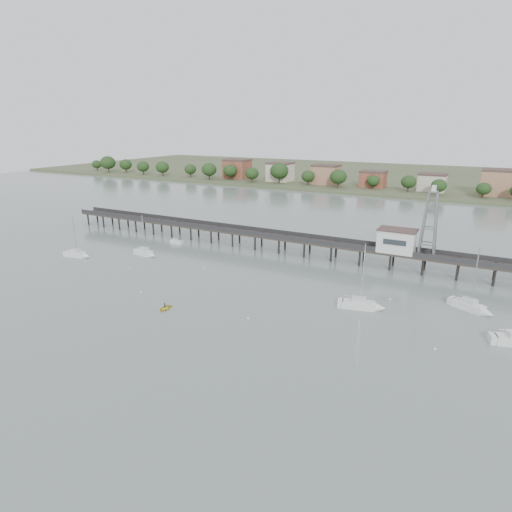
% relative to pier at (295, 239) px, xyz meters
% --- Properties ---
extents(ground_plane, '(500.00, 500.00, 0.00)m').
position_rel_pier_xyz_m(ground_plane, '(0.00, -60.00, -3.79)').
color(ground_plane, slate).
rests_on(ground_plane, ground).
extents(pier, '(150.00, 5.00, 5.50)m').
position_rel_pier_xyz_m(pier, '(0.00, 0.00, 0.00)').
color(pier, '#2D2823').
rests_on(pier, ground).
extents(pier_building, '(8.40, 5.40, 5.30)m').
position_rel_pier_xyz_m(pier_building, '(25.00, 0.00, 2.87)').
color(pier_building, silver).
rests_on(pier_building, ground).
extents(lattice_tower, '(3.20, 3.20, 15.50)m').
position_rel_pier_xyz_m(lattice_tower, '(31.50, 0.00, 7.31)').
color(lattice_tower, slate).
rests_on(lattice_tower, ground).
extents(sailboat_c, '(7.99, 3.91, 12.75)m').
position_rel_pier_xyz_m(sailboat_c, '(24.95, -25.74, -3.15)').
color(sailboat_c, silver).
rests_on(sailboat_c, ground).
extents(sailboat_a, '(6.90, 3.26, 11.14)m').
position_rel_pier_xyz_m(sailboat_a, '(-46.12, -28.38, -3.14)').
color(sailboat_a, silver).
rests_on(sailboat_a, ground).
extents(sailboat_e, '(7.61, 5.26, 12.35)m').
position_rel_pier_xyz_m(sailboat_e, '(42.27, -17.65, -3.15)').
color(sailboat_e, silver).
rests_on(sailboat_e, ground).
extents(sailboat_b, '(6.56, 2.49, 10.78)m').
position_rel_pier_xyz_m(sailboat_b, '(-32.10, -19.54, -3.14)').
color(sailboat_b, silver).
rests_on(sailboat_b, ground).
extents(white_tender, '(3.63, 1.56, 1.40)m').
position_rel_pier_xyz_m(white_tender, '(-32.85, -6.55, -3.36)').
color(white_tender, silver).
rests_on(white_tender, ground).
extents(yellow_dinghy, '(2.01, 0.67, 2.77)m').
position_rel_pier_xyz_m(yellow_dinghy, '(-6.67, -42.87, -3.79)').
color(yellow_dinghy, yellow).
rests_on(yellow_dinghy, ground).
extents(dinghy_occupant, '(0.51, 1.07, 0.25)m').
position_rel_pier_xyz_m(dinghy_occupant, '(-6.67, -42.87, -3.79)').
color(dinghy_occupant, black).
rests_on(dinghy_occupant, ground).
extents(mooring_buoys, '(66.83, 20.65, 0.39)m').
position_rel_pier_xyz_m(mooring_buoys, '(2.69, -30.42, -3.71)').
color(mooring_buoys, beige).
rests_on(mooring_buoys, ground).
extents(far_shore, '(500.00, 170.00, 10.40)m').
position_rel_pier_xyz_m(far_shore, '(0.36, 179.58, -2.85)').
color(far_shore, '#475133').
rests_on(far_shore, ground).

